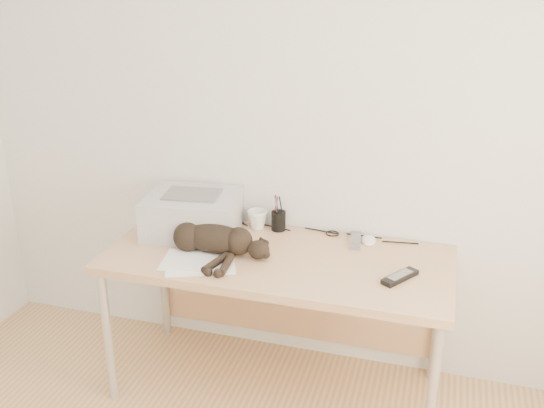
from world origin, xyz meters
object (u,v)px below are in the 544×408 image
(desk, at_px, (282,273))
(mug, at_px, (257,219))
(printer, at_px, (193,214))
(mouse, at_px, (369,238))
(cat, at_px, (211,240))
(pen_cup, at_px, (278,220))

(desk, distance_m, mug, 0.32)
(desk, bearing_deg, printer, 173.51)
(desk, relative_size, mouse, 13.16)
(desk, relative_size, mug, 15.49)
(cat, bearing_deg, printer, 134.40)
(cat, height_order, pen_cup, pen_cup)
(desk, bearing_deg, pen_cup, 110.22)
(printer, xyz_separation_m, cat, (0.17, -0.19, -0.04))
(desk, height_order, mouse, mouse)
(desk, relative_size, printer, 3.27)
(desk, bearing_deg, mouse, 26.69)
(desk, xyz_separation_m, printer, (-0.48, 0.05, 0.23))
(cat, bearing_deg, pen_cup, 58.12)
(printer, bearing_deg, mouse, 9.18)
(cat, height_order, mug, cat)
(desk, bearing_deg, mug, 133.56)
(printer, xyz_separation_m, pen_cup, (0.40, 0.15, -0.05))
(printer, distance_m, mug, 0.33)
(mug, height_order, mouse, mug)
(printer, distance_m, pen_cup, 0.43)
(mug, bearing_deg, mouse, 0.00)
(mouse, bearing_deg, printer, -178.09)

